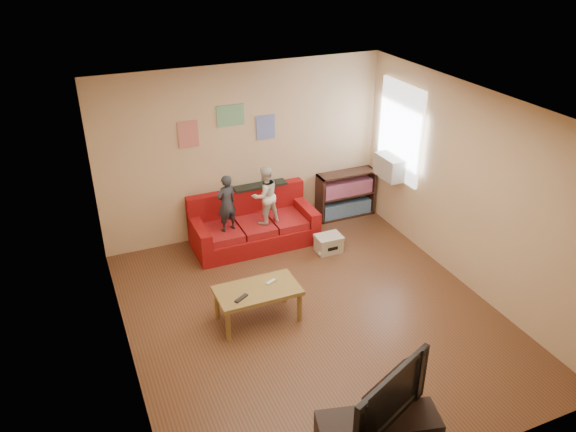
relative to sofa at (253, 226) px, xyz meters
name	(u,v)px	position (x,y,z in m)	size (l,w,h in m)	color
room_shell	(315,222)	(0.05, -2.06, 1.07)	(4.52, 5.02, 2.72)	brown
sofa	(253,226)	(0.00, 0.00, 0.00)	(1.89, 0.87, 0.83)	maroon
child_a	(227,203)	(-0.45, -0.16, 0.56)	(0.32, 0.21, 0.88)	#262A32
child_b	(265,195)	(0.15, -0.16, 0.57)	(0.44, 0.34, 0.91)	silver
coffee_table	(258,293)	(-0.61, -1.87, 0.12)	(1.03, 0.57, 0.46)	olive
remote	(241,298)	(-0.86, -1.99, 0.20)	(0.20, 0.05, 0.02)	black
game_controller	(271,282)	(-0.41, -1.82, 0.20)	(0.14, 0.04, 0.03)	silver
bookshelf	(346,197)	(1.75, 0.24, 0.08)	(1.00, 0.30, 0.80)	#361F17
window	(400,132)	(2.27, -0.41, 1.36)	(0.04, 1.08, 1.48)	white
ac_unit	(390,167)	(2.15, -0.41, 0.80)	(0.28, 0.55, 0.35)	#B7B2A3
artwork_left	(188,134)	(-0.80, 0.42, 1.47)	(0.30, 0.01, 0.40)	#D87266
artwork_center	(230,116)	(-0.15, 0.42, 1.67)	(0.42, 0.01, 0.32)	#72B27F
artwork_right	(266,127)	(0.40, 0.42, 1.42)	(0.30, 0.01, 0.38)	#727FCC
file_box	(329,244)	(0.95, -0.73, -0.14)	(0.39, 0.30, 0.27)	beige
television	(382,394)	(-0.29, -4.19, 0.45)	(1.06, 0.14, 0.61)	black
tissue	(321,254)	(0.79, -0.81, -0.23)	(0.09, 0.09, 0.09)	beige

